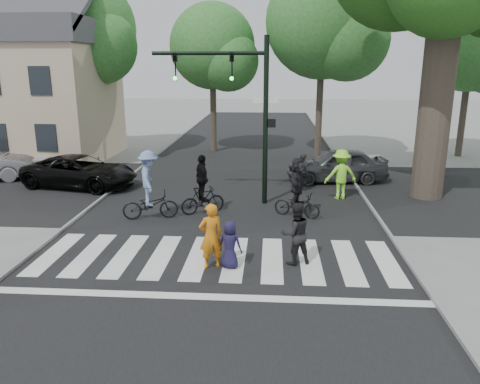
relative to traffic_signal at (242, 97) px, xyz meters
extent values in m
plane|color=gray|center=(-0.35, -6.20, -3.90)|extent=(120.00, 120.00, 0.00)
cube|color=black|center=(-0.35, -1.20, -3.90)|extent=(10.00, 70.00, 0.01)
cube|color=black|center=(-0.35, 1.80, -3.89)|extent=(70.00, 10.00, 0.01)
cube|color=gray|center=(-5.40, -1.20, -3.85)|extent=(0.10, 70.00, 0.10)
cube|color=gray|center=(4.70, -1.20, -3.85)|extent=(0.10, 70.00, 0.10)
cube|color=silver|center=(-4.85, -5.20, -3.89)|extent=(0.55, 3.00, 0.01)
cube|color=silver|center=(-3.85, -5.20, -3.89)|extent=(0.55, 3.00, 0.01)
cube|color=silver|center=(-2.85, -5.20, -3.89)|extent=(0.55, 3.00, 0.01)
cube|color=silver|center=(-1.85, -5.20, -3.89)|extent=(0.55, 3.00, 0.01)
cube|color=silver|center=(-0.85, -5.20, -3.89)|extent=(0.55, 3.00, 0.01)
cube|color=silver|center=(0.15, -5.20, -3.89)|extent=(0.55, 3.00, 0.01)
cube|color=silver|center=(1.15, -5.20, -3.89)|extent=(0.55, 3.00, 0.01)
cube|color=silver|center=(2.15, -5.20, -3.89)|extent=(0.55, 3.00, 0.01)
cube|color=silver|center=(3.15, -5.20, -3.89)|extent=(0.55, 3.00, 0.01)
cube|color=silver|center=(4.15, -5.20, -3.89)|extent=(0.55, 3.00, 0.01)
cube|color=silver|center=(-0.35, -7.40, -3.89)|extent=(10.00, 0.30, 0.01)
cylinder|color=black|center=(0.85, 0.00, -0.90)|extent=(0.18, 0.18, 6.00)
cylinder|color=black|center=(-1.15, 0.00, 1.50)|extent=(4.00, 0.14, 0.14)
imported|color=black|center=(-0.35, 0.00, 1.05)|extent=(0.16, 0.20, 1.00)
sphere|color=#19E533|center=(-0.35, -0.12, 0.65)|extent=(0.14, 0.14, 0.14)
imported|color=black|center=(-2.35, 0.00, 1.05)|extent=(0.16, 0.20, 1.00)
sphere|color=#19E533|center=(-2.35, -0.12, 0.65)|extent=(0.14, 0.14, 0.14)
cube|color=black|center=(1.07, 0.00, -0.90)|extent=(0.28, 0.18, 0.30)
cube|color=#FF660C|center=(1.18, 0.00, -0.90)|extent=(0.02, 0.14, 0.20)
cube|color=white|center=(0.85, 0.00, -0.10)|extent=(0.90, 0.04, 0.18)
cylinder|color=brown|center=(7.15, 1.30, -0.40)|extent=(1.20, 1.20, 7.00)
cylinder|color=brown|center=(7.45, 1.10, 2.60)|extent=(1.29, 1.74, 2.93)
cylinder|color=brown|center=(-14.35, 10.00, -0.93)|extent=(0.36, 0.36, 5.95)
sphere|color=#33642C|center=(-14.35, 10.00, 2.47)|extent=(5.20, 5.20, 5.20)
sphere|color=#33642C|center=(-13.31, 9.22, 1.62)|extent=(3.64, 3.64, 3.64)
cylinder|color=brown|center=(-9.35, 9.50, -0.68)|extent=(0.36, 0.36, 6.44)
sphere|color=#33642C|center=(-9.35, 9.50, 3.00)|extent=(5.80, 5.80, 5.80)
sphere|color=#33642C|center=(-8.19, 8.63, 2.08)|extent=(4.06, 4.06, 4.06)
cylinder|color=brown|center=(-2.35, 10.60, -1.10)|extent=(0.36, 0.36, 5.60)
sphere|color=#33642C|center=(-2.35, 10.60, 2.10)|extent=(4.80, 4.80, 4.80)
sphere|color=#33642C|center=(-1.39, 9.88, 1.30)|extent=(3.36, 3.36, 3.36)
cylinder|color=brown|center=(3.65, 9.30, -0.54)|extent=(0.36, 0.36, 6.72)
sphere|color=#33642C|center=(3.65, 9.30, 3.30)|extent=(6.00, 6.00, 6.00)
sphere|color=#33642C|center=(4.85, 8.40, 2.34)|extent=(4.20, 4.20, 4.20)
cylinder|color=brown|center=(11.65, 10.10, -1.17)|extent=(0.36, 0.36, 5.46)
sphere|color=#33642C|center=(11.65, 10.10, 1.95)|extent=(4.60, 4.60, 4.60)
cube|color=beige|center=(-11.85, 7.80, -0.90)|extent=(8.00, 7.00, 6.00)
cube|color=#47474C|center=(-11.85, 7.80, 2.70)|extent=(8.40, 7.40, 1.20)
cube|color=#47474C|center=(-11.85, 5.95, 3.70)|extent=(8.40, 3.69, 2.44)
cube|color=#47474C|center=(-11.85, 9.65, 3.70)|extent=(8.40, 3.69, 2.44)
cube|color=black|center=(-9.45, 4.28, -2.20)|extent=(1.00, 0.06, 1.30)
cube|color=black|center=(-9.45, 4.28, 0.40)|extent=(1.00, 0.06, 1.30)
cube|color=gray|center=(-10.35, 4.00, -3.50)|extent=(2.00, 1.20, 0.80)
imported|color=orange|center=(-0.41, -5.81, -3.05)|extent=(0.74, 0.63, 1.71)
imported|color=#1D193D|center=(0.07, -5.78, -3.28)|extent=(0.70, 0.55, 1.25)
imported|color=black|center=(1.73, -5.41, -3.07)|extent=(0.97, 0.87, 1.65)
imported|color=black|center=(-2.94, -2.06, -3.42)|extent=(1.94, 1.05, 0.97)
imported|color=#7188B6|center=(-2.94, -2.06, -2.49)|extent=(0.95, 1.32, 1.85)
imported|color=black|center=(-1.28, -1.36, -3.42)|extent=(1.61, 1.16, 0.95)
imported|color=black|center=(-1.28, -1.36, -2.65)|extent=(0.82, 1.04, 1.65)
imported|color=black|center=(1.97, -1.51, -3.48)|extent=(1.71, 1.14, 0.85)
imported|color=black|center=(1.97, -1.51, -2.67)|extent=(1.02, 1.57, 1.62)
imported|color=black|center=(-6.96, 1.92, -3.24)|extent=(5.13, 3.13, 1.33)
imported|color=#3B3C40|center=(3.95, 3.59, -3.16)|extent=(4.50, 2.21, 1.48)
imported|color=#98FF34|center=(3.74, 0.83, -2.94)|extent=(1.36, 0.95, 1.92)
imported|color=black|center=(2.37, 2.05, -3.13)|extent=(0.68, 0.62, 1.55)
camera|label=1|loc=(1.07, -16.79, 1.14)|focal=35.00mm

